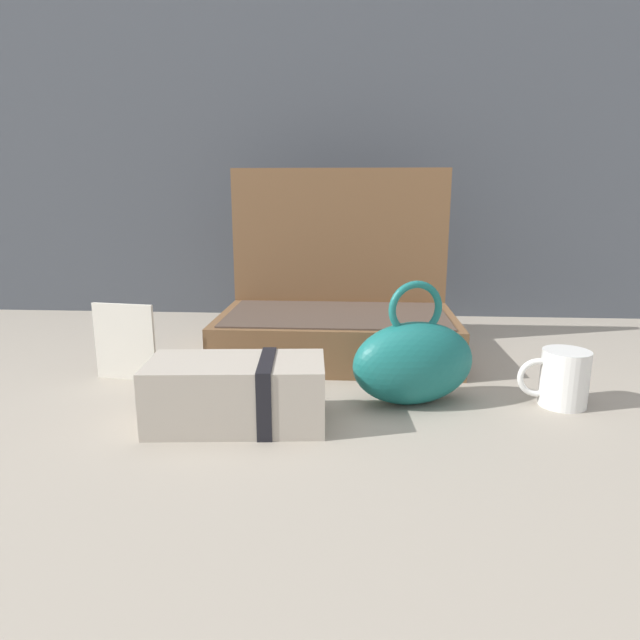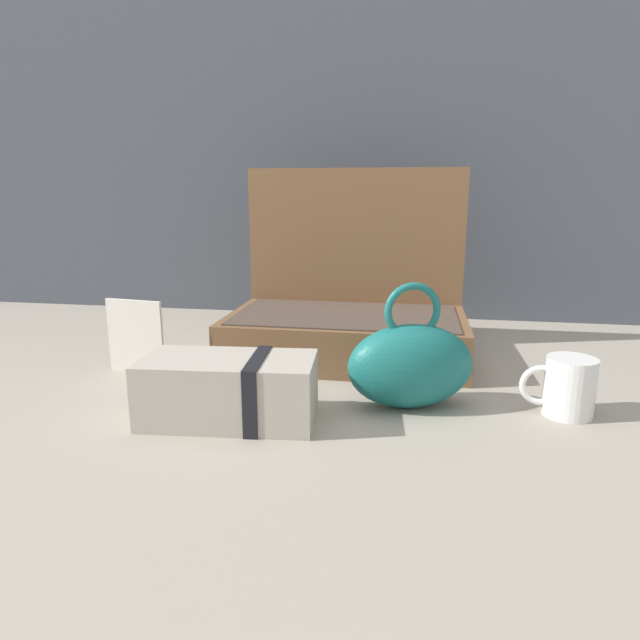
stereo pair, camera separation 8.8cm
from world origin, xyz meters
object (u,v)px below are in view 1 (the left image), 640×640
Objects in this scene: coffee_mug at (562,378)px; info_card_left at (125,342)px; open_suitcase at (337,313)px; cream_toiletry_bag at (239,393)px; teal_pouch_handbag at (413,361)px.

info_card_left is at bearing 174.04° from coffee_mug.
cream_toiletry_bag is at bearing -109.05° from open_suitcase.
info_card_left is at bearing 170.59° from teal_pouch_handbag.
info_card_left is (-0.71, 0.07, 0.02)m from coffee_mug.
teal_pouch_handbag is 0.84× the size of cream_toiletry_bag.
info_card_left reaches higher than coffee_mug.
coffee_mug is at bearing -36.42° from open_suitcase.
teal_pouch_handbag is (0.13, -0.27, -0.02)m from open_suitcase.
open_suitcase is 0.44m from coffee_mug.
teal_pouch_handbag is 2.00× the size of coffee_mug.
teal_pouch_handbag reaches higher than coffee_mug.
teal_pouch_handbag reaches higher than cream_toiletry_bag.
cream_toiletry_bag is (-0.25, -0.09, -0.02)m from teal_pouch_handbag.
open_suitcase is at bearing 115.27° from teal_pouch_handbag.
coffee_mug is at bearing 11.93° from cream_toiletry_bag.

